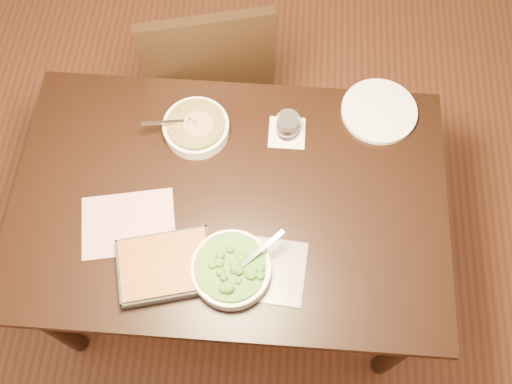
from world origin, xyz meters
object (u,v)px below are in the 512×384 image
at_px(wine_tumbler, 288,125).
at_px(table, 230,210).
at_px(dinner_plate, 379,111).
at_px(broccoli_bowl, 231,269).
at_px(chair_far, 209,71).
at_px(baking_dish, 166,266).
at_px(stew_bowl, 196,127).

bearing_deg(wine_tumbler, table, -124.19).
bearing_deg(dinner_plate, broccoli_bowl, -126.95).
relative_size(wine_tumbler, chair_far, 0.09).
relative_size(baking_dish, dinner_plate, 1.25).
xyz_separation_m(table, broccoli_bowl, (0.03, -0.24, 0.13)).
distance_m(stew_bowl, broccoli_bowl, 0.51).
bearing_deg(chair_far, wine_tumbler, 116.12).
bearing_deg(baking_dish, table, 41.79).
distance_m(table, wine_tumbler, 0.34).
bearing_deg(broccoli_bowl, baking_dish, -179.12).
relative_size(table, chair_far, 1.41).
bearing_deg(wine_tumbler, chair_far, 130.07).
relative_size(stew_bowl, chair_far, 0.25).
height_order(baking_dish, dinner_plate, baking_dish).
xyz_separation_m(baking_dish, wine_tumbler, (0.34, 0.50, 0.02)).
relative_size(broccoli_bowl, chair_far, 0.24).
relative_size(table, baking_dish, 4.33).
bearing_deg(wine_tumbler, broccoli_bowl, -105.94).
xyz_separation_m(stew_bowl, chair_far, (-0.02, 0.40, -0.23)).
bearing_deg(wine_tumbler, baking_dish, -124.08).
relative_size(table, broccoli_bowl, 5.79).
relative_size(wine_tumbler, dinner_plate, 0.34).
distance_m(broccoli_bowl, dinner_plate, 0.76).
distance_m(stew_bowl, wine_tumbler, 0.31).
xyz_separation_m(baking_dish, chair_far, (0.02, 0.89, -0.22)).
xyz_separation_m(table, stew_bowl, (-0.13, 0.24, 0.13)).
bearing_deg(broccoli_bowl, dinner_plate, 53.05).
bearing_deg(chair_far, stew_bowl, 78.46).
distance_m(table, dinner_plate, 0.61).
xyz_separation_m(wine_tumbler, chair_far, (-0.32, 0.38, -0.25)).
height_order(broccoli_bowl, dinner_plate, broccoli_bowl).
bearing_deg(wine_tumbler, stew_bowl, -176.75).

